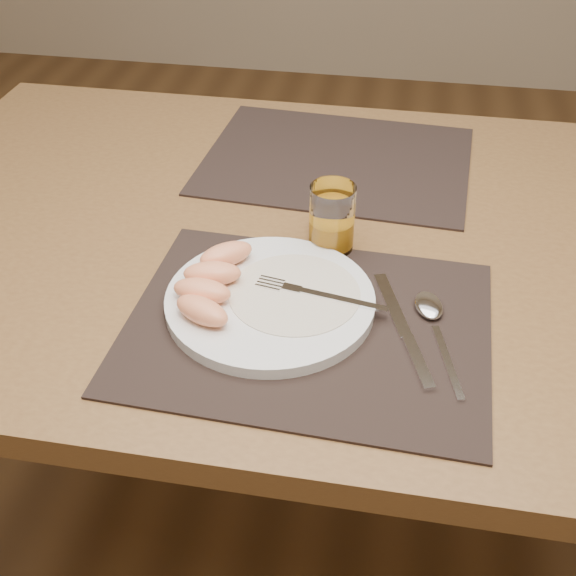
% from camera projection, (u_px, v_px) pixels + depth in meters
% --- Properties ---
extents(ground, '(5.00, 5.00, 0.00)m').
position_uv_depth(ground, '(309.00, 523.00, 1.54)').
color(ground, brown).
rests_on(ground, ground).
extents(table, '(1.40, 0.90, 0.75)m').
position_uv_depth(table, '(316.00, 274.00, 1.13)').
color(table, brown).
rests_on(table, ground).
extents(placemat_near, '(0.46, 0.37, 0.00)m').
position_uv_depth(placemat_near, '(308.00, 326.00, 0.90)').
color(placemat_near, black).
rests_on(placemat_near, table).
extents(placemat_far, '(0.47, 0.38, 0.00)m').
position_uv_depth(placemat_far, '(337.00, 160.00, 1.25)').
color(placemat_far, black).
rests_on(placemat_far, table).
extents(plate, '(0.27, 0.27, 0.02)m').
position_uv_depth(plate, '(270.00, 301.00, 0.93)').
color(plate, white).
rests_on(plate, placemat_near).
extents(plate_dressing, '(0.17, 0.17, 0.00)m').
position_uv_depth(plate_dressing, '(294.00, 293.00, 0.93)').
color(plate_dressing, white).
rests_on(plate_dressing, plate).
extents(fork, '(0.17, 0.05, 0.00)m').
position_uv_depth(fork, '(309.00, 292.00, 0.93)').
color(fork, silver).
rests_on(fork, plate).
extents(knife, '(0.09, 0.21, 0.01)m').
position_uv_depth(knife, '(407.00, 337.00, 0.88)').
color(knife, silver).
rests_on(knife, placemat_near).
extents(spoon, '(0.07, 0.19, 0.01)m').
position_uv_depth(spoon, '(431.00, 313.00, 0.91)').
color(spoon, silver).
rests_on(spoon, placemat_near).
extents(juice_glass, '(0.06, 0.06, 0.10)m').
position_uv_depth(juice_glass, '(332.00, 221.00, 1.01)').
color(juice_glass, white).
rests_on(juice_glass, placemat_near).
extents(grapefruit_wedges, '(0.09, 0.19, 0.03)m').
position_uv_depth(grapefruit_wedges, '(211.00, 281.00, 0.92)').
color(grapefruit_wedges, '#FF9D68').
rests_on(grapefruit_wedges, plate).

